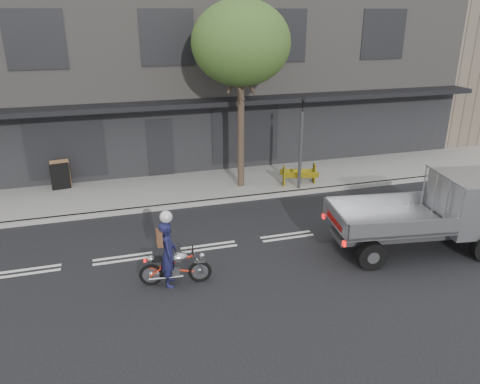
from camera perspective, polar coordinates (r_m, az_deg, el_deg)
name	(u,v)px	position (r m, az deg, el deg)	size (l,w,h in m)	color
ground	(209,247)	(13.52, -3.82, -6.71)	(80.00, 80.00, 0.00)	black
sidewalk	(181,189)	(17.71, -7.19, 0.41)	(32.00, 3.20, 0.15)	gray
kerb	(189,204)	(16.24, -6.25, -1.52)	(32.00, 0.20, 0.15)	gray
building_main	(154,63)	(23.23, -10.48, 15.17)	(26.00, 10.00, 8.00)	slate
street_tree	(241,44)	(16.59, 0.12, 17.63)	(3.40, 3.40, 6.74)	#382B21
traffic_light_pole	(301,149)	(17.11, 7.40, 5.21)	(0.12, 0.12, 3.50)	#2D2D30
motorcycle	(175,266)	(11.72, -7.89, -8.96)	(1.77, 0.52, 0.92)	black
rider	(168,254)	(11.52, -8.73, -7.45)	(0.61, 0.40, 1.69)	#16173D
flatbed_ute	(455,206)	(14.30, 24.78, -1.55)	(4.99, 2.58, 2.21)	black
construction_barrier	(301,176)	(17.76, 7.47, 1.99)	(1.33, 0.53, 0.74)	yellow
sandwich_board	(60,177)	(18.25, -21.07, 1.76)	(0.67, 0.44, 1.06)	black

